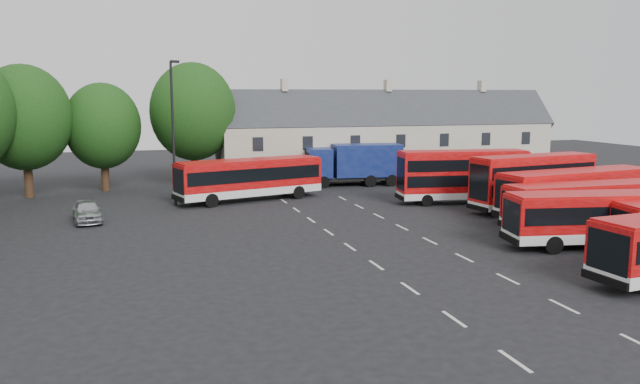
{
  "coord_description": "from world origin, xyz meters",
  "views": [
    {
      "loc": [
        -11.56,
        -30.44,
        8.53
      ],
      "look_at": [
        0.14,
        8.33,
        2.2
      ],
      "focal_mm": 35.0,
      "sensor_mm": 36.0,
      "label": 1
    }
  ],
  "objects_px": {
    "box_truck": "(355,162)",
    "lamppost": "(173,129)",
    "silver_car": "(87,211)",
    "bus_dd_south": "(533,179)"
  },
  "relations": [
    {
      "from": "silver_car",
      "to": "lamppost",
      "type": "relative_size",
      "value": 0.39
    },
    {
      "from": "bus_dd_south",
      "to": "silver_car",
      "type": "relative_size",
      "value": 2.36
    },
    {
      "from": "box_truck",
      "to": "silver_car",
      "type": "distance_m",
      "value": 25.79
    },
    {
      "from": "box_truck",
      "to": "lamppost",
      "type": "distance_m",
      "value": 18.54
    },
    {
      "from": "silver_car",
      "to": "bus_dd_south",
      "type": "bearing_deg",
      "value": -16.6
    },
    {
      "from": "box_truck",
      "to": "lamppost",
      "type": "bearing_deg",
      "value": -153.57
    },
    {
      "from": "silver_car",
      "to": "lamppost",
      "type": "xyz_separation_m",
      "value": [
        6.2,
        4.84,
        5.18
      ]
    },
    {
      "from": "bus_dd_south",
      "to": "box_truck",
      "type": "xyz_separation_m",
      "value": [
        -8.14,
        16.11,
        -0.17
      ]
    },
    {
      "from": "bus_dd_south",
      "to": "box_truck",
      "type": "distance_m",
      "value": 18.05
    },
    {
      "from": "box_truck",
      "to": "lamppost",
      "type": "height_order",
      "value": "lamppost"
    }
  ]
}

